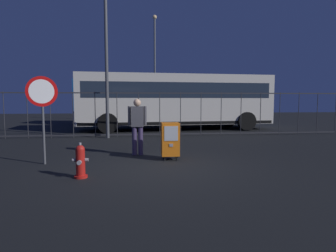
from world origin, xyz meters
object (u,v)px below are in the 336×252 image
fire_hydrant (80,161)px  bus_far (156,99)px  bus_near (175,99)px  street_light_near_left (155,61)px  newspaper_box_primary (170,139)px  street_light_near_right (106,45)px  stop_sign (42,101)px  pedestrian (137,123)px

fire_hydrant → bus_far: (2.57, 13.34, 1.36)m
bus_near → street_light_near_left: 6.50m
newspaper_box_primary → street_light_near_left: size_ratio=0.13×
street_light_near_right → fire_hydrant: bearing=-89.7°
street_light_near_right → street_light_near_left: bearing=73.7°
stop_sign → bus_near: bus_near is taller
newspaper_box_primary → pedestrian: pedestrian is taller
street_light_near_right → pedestrian: bearing=-73.0°
newspaper_box_primary → stop_sign: 3.43m
stop_sign → newspaper_box_primary: bearing=3.3°
newspaper_box_primary → bus_near: (1.28, 8.19, 1.14)m
stop_sign → pedestrian: stop_sign is taller
street_light_near_right → bus_far: bearing=69.2°
pedestrian → bus_near: bus_near is taller
stop_sign → bus_far: bearing=72.6°
newspaper_box_primary → fire_hydrant: bearing=-142.2°
pedestrian → bus_far: (1.36, 10.91, 0.76)m
newspaper_box_primary → stop_sign: stop_sign is taller
fire_hydrant → street_light_near_left: street_light_near_left is taller
fire_hydrant → newspaper_box_primary: size_ratio=0.73×
fire_hydrant → pedestrian: bearing=63.4°
pedestrian → bus_near: size_ratio=0.16×
stop_sign → street_light_near_right: 5.68m
newspaper_box_primary → street_light_near_left: street_light_near_left is taller
fire_hydrant → pedestrian: size_ratio=0.45×
pedestrian → bus_far: bearing=82.9°
newspaper_box_primary → bus_far: bus_far is taller
bus_far → street_light_near_right: size_ratio=1.59×
fire_hydrant → pedestrian: (1.22, 2.42, 0.60)m
bus_near → street_light_near_left: (-0.73, 5.82, 2.80)m
pedestrian → street_light_near_left: street_light_near_left is taller
pedestrian → street_light_near_left: (1.43, 13.21, 3.56)m
pedestrian → bus_near: bearing=73.7°
newspaper_box_primary → street_light_near_right: bearing=113.6°
bus_near → fire_hydrant: bearing=-113.2°
fire_hydrant → street_light_near_left: size_ratio=0.09×
fire_hydrant → street_light_near_left: 16.39m
street_light_near_left → street_light_near_right: (-2.67, -9.15, -0.56)m
newspaper_box_primary → bus_near: bearing=81.1°
bus_near → stop_sign: bearing=-122.6°
pedestrian → street_light_near_left: 13.76m
bus_far → street_light_near_right: bearing=-102.8°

